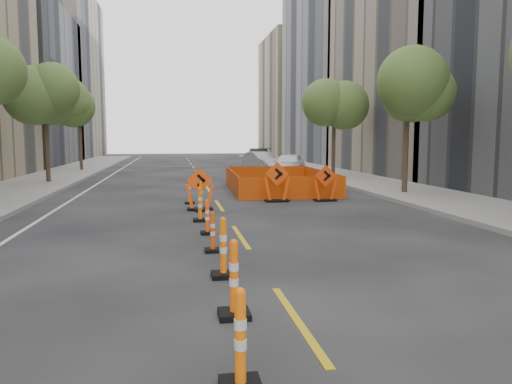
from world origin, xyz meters
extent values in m
plane|color=black|center=(0.00, 0.00, 0.00)|extent=(140.00, 140.00, 0.00)
cube|color=gray|center=(9.00, 12.00, 0.07)|extent=(4.00, 90.00, 0.15)
cube|color=gray|center=(-17.00, 55.60, 10.00)|extent=(12.00, 20.00, 20.00)
cube|color=gray|center=(17.00, 23.80, 7.00)|extent=(12.00, 16.00, 14.00)
cube|color=gray|center=(17.00, 40.20, 10.00)|extent=(12.00, 18.00, 20.00)
cube|color=tan|center=(17.00, 58.60, 8.00)|extent=(12.00, 14.00, 16.00)
cylinder|color=#382B1E|center=(-8.40, 20.00, 1.57)|extent=(0.24, 0.24, 3.15)
sphere|color=#415C27|center=(-8.40, 20.00, 4.55)|extent=(2.80, 2.80, 2.80)
cylinder|color=#382B1E|center=(-8.40, 30.00, 1.57)|extent=(0.24, 0.24, 3.15)
sphere|color=#415C27|center=(-8.40, 30.00, 4.55)|extent=(2.80, 2.80, 2.80)
cylinder|color=#382B1E|center=(8.40, 12.00, 1.57)|extent=(0.24, 0.24, 3.15)
sphere|color=#415C27|center=(8.40, 12.00, 4.55)|extent=(2.80, 2.80, 2.80)
cylinder|color=#382B1E|center=(8.40, 22.00, 1.57)|extent=(0.24, 0.24, 3.15)
sphere|color=#415C27|center=(8.40, 22.00, 4.55)|extent=(2.80, 2.80, 2.80)
imported|color=white|center=(5.78, 23.04, 0.77)|extent=(3.29, 4.86, 1.54)
imported|color=#A8AAAE|center=(4.85, 28.11, 0.73)|extent=(2.77, 4.70, 1.46)
imported|color=black|center=(5.53, 33.69, 0.80)|extent=(3.54, 5.90, 1.60)
camera|label=1|loc=(-1.68, -8.55, 2.57)|focal=35.00mm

